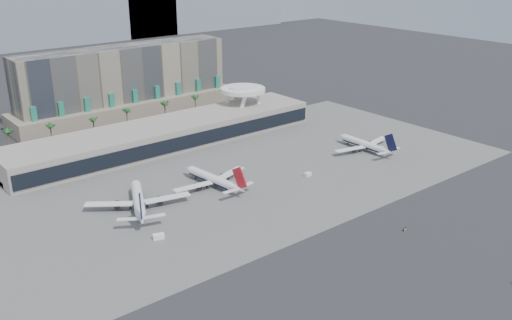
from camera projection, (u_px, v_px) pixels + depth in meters
ground at (315, 218)px, 219.81m from camera, size 900.00×900.00×0.00m
apron_pad at (230, 176)px, 259.75m from camera, size 260.00×130.00×0.06m
mountain_ridge at (4, 18)px, 567.00m from camera, size 680.00×60.00×70.00m
hotel at (126, 88)px, 346.42m from camera, size 140.00×30.00×42.00m
terminal at (167, 133)px, 297.28m from camera, size 170.00×32.50×14.50m
saucer_structure at (243, 92)px, 329.88m from camera, size 26.00×26.00×21.89m
palm_row at (146, 109)px, 325.53m from camera, size 157.80×2.80×13.10m
airliner_left at (138, 200)px, 225.88m from camera, size 39.32×40.47×14.99m
airliner_centre at (213, 179)px, 247.10m from camera, size 38.88×40.20×13.89m
airliner_right at (365, 144)px, 290.27m from camera, size 37.44×38.51×13.30m
service_vehicle_a at (159, 237)px, 203.63m from camera, size 4.43×3.12×1.97m
service_vehicle_b at (308, 174)px, 258.78m from camera, size 3.46×2.08×1.74m
taxiway_sign at (405, 229)px, 209.90m from camera, size 2.06×0.72×0.93m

